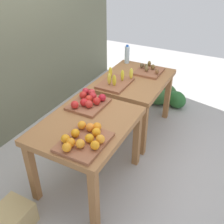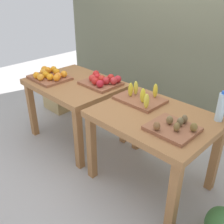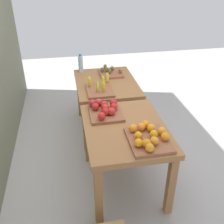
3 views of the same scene
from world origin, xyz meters
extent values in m
plane|color=#A7A3A1|center=(0.00, 0.00, 0.00)|extent=(8.00, 8.00, 0.00)
cube|color=#656750|center=(0.00, 1.35, 1.50)|extent=(4.40, 0.12, 3.00)
cube|color=#9B673B|center=(-0.56, 0.00, 0.72)|extent=(1.04, 0.80, 0.06)
cube|color=#9B673B|center=(-1.02, -0.34, 0.34)|extent=(0.07, 0.07, 0.69)
cube|color=#9B673B|center=(-0.10, -0.34, 0.34)|extent=(0.07, 0.07, 0.69)
cube|color=#9B673B|center=(-1.02, 0.34, 0.34)|extent=(0.07, 0.07, 0.69)
cube|color=#9B673B|center=(-0.10, 0.34, 0.34)|extent=(0.07, 0.07, 0.69)
cube|color=#9B673B|center=(0.56, 0.00, 0.72)|extent=(1.04, 0.80, 0.06)
cube|color=#9B673B|center=(0.10, -0.34, 0.34)|extent=(0.07, 0.07, 0.69)
cube|color=#9B673B|center=(1.02, -0.34, 0.34)|extent=(0.07, 0.07, 0.69)
cube|color=#9B673B|center=(0.10, 0.34, 0.34)|extent=(0.07, 0.07, 0.69)
cube|color=#9B673B|center=(1.02, 0.34, 0.34)|extent=(0.07, 0.07, 0.69)
cube|color=#92563A|center=(-0.84, -0.15, 0.76)|extent=(0.44, 0.36, 0.03)
sphere|color=orange|center=(-1.01, -0.10, 0.82)|extent=(0.08, 0.08, 0.08)
sphere|color=orange|center=(-0.92, -0.17, 0.82)|extent=(0.11, 0.11, 0.08)
sphere|color=orange|center=(-0.88, -0.29, 0.82)|extent=(0.10, 0.10, 0.08)
sphere|color=orange|center=(-0.73, -0.21, 0.82)|extent=(0.09, 0.09, 0.08)
sphere|color=orange|center=(-0.80, -0.29, 0.82)|extent=(0.08, 0.08, 0.08)
sphere|color=orange|center=(-0.82, -0.06, 0.82)|extent=(0.11, 0.11, 0.08)
sphere|color=orange|center=(-0.70, -0.04, 0.82)|extent=(0.10, 0.10, 0.08)
sphere|color=orange|center=(-0.83, -0.20, 0.82)|extent=(0.08, 0.08, 0.08)
sphere|color=orange|center=(-0.66, -0.17, 0.82)|extent=(0.10, 0.10, 0.08)
sphere|color=orange|center=(-0.69, -0.12, 0.82)|extent=(0.08, 0.08, 0.08)
sphere|color=orange|center=(-0.94, -0.10, 0.82)|extent=(0.11, 0.11, 0.08)
sphere|color=orange|center=(-0.93, -0.03, 0.82)|extent=(0.11, 0.11, 0.08)
cube|color=#92563A|center=(-0.29, 0.15, 0.76)|extent=(0.40, 0.34, 0.03)
sphere|color=red|center=(-0.14, 0.20, 0.82)|extent=(0.08, 0.08, 0.08)
sphere|color=red|center=(-0.23, 0.25, 0.82)|extent=(0.09, 0.09, 0.08)
sphere|color=red|center=(-0.27, 0.15, 0.82)|extent=(0.10, 0.10, 0.08)
sphere|color=red|center=(-0.35, 0.16, 0.82)|extent=(0.10, 0.10, 0.08)
sphere|color=red|center=(-0.43, 0.21, 0.82)|extent=(0.11, 0.11, 0.08)
sphere|color=red|center=(-0.18, 0.04, 0.82)|extent=(0.11, 0.11, 0.08)
sphere|color=red|center=(-0.14, 0.27, 0.82)|extent=(0.10, 0.10, 0.08)
sphere|color=red|center=(-0.20, 0.15, 0.82)|extent=(0.09, 0.09, 0.08)
sphere|color=red|center=(-0.36, 0.10, 0.82)|extent=(0.11, 0.11, 0.08)
sphere|color=red|center=(-0.27, 0.06, 0.82)|extent=(0.11, 0.11, 0.08)
cube|color=#92563A|center=(0.29, 0.13, 0.76)|extent=(0.44, 0.32, 0.03)
ellipsoid|color=yellow|center=(0.20, 0.16, 0.85)|extent=(0.06, 0.06, 0.14)
ellipsoid|color=yellow|center=(0.46, 0.00, 0.85)|extent=(0.06, 0.06, 0.14)
ellipsoid|color=yellow|center=(0.19, 0.10, 0.85)|extent=(0.05, 0.06, 0.14)
ellipsoid|color=yellow|center=(0.36, 0.07, 0.85)|extent=(0.06, 0.06, 0.14)
ellipsoid|color=yellow|center=(0.38, 0.24, 0.85)|extent=(0.06, 0.06, 0.14)
cube|color=#92563A|center=(0.80, -0.11, 0.76)|extent=(0.36, 0.32, 0.03)
ellipsoid|color=brown|center=(0.95, -0.05, 0.82)|extent=(0.07, 0.06, 0.07)
ellipsoid|color=brown|center=(0.76, -0.09, 0.82)|extent=(0.06, 0.05, 0.07)
ellipsoid|color=brown|center=(0.84, 0.01, 0.82)|extent=(0.07, 0.07, 0.07)
ellipsoid|color=brown|center=(0.86, -0.14, 0.82)|extent=(0.05, 0.06, 0.07)
ellipsoid|color=brown|center=(0.75, -0.23, 0.82)|extent=(0.06, 0.06, 0.07)
ellipsoid|color=brown|center=(0.84, -0.05, 0.82)|extent=(0.07, 0.07, 0.07)
cylinder|color=silver|center=(0.99, 0.30, 0.87)|extent=(0.07, 0.07, 0.24)
cylinder|color=blue|center=(0.99, 0.30, 1.00)|extent=(0.04, 0.04, 0.02)
cube|color=tan|center=(-1.41, 0.30, 0.11)|extent=(0.40, 0.30, 0.23)
camera|label=1|loc=(-2.24, -1.15, 2.14)|focal=41.73mm
camera|label=2|loc=(1.68, -1.65, 1.81)|focal=41.47mm
camera|label=3|loc=(-2.66, 0.53, 2.17)|focal=42.17mm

